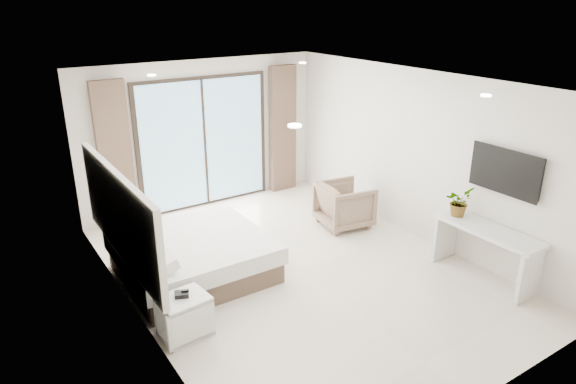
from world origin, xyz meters
The scene contains 8 objects.
ground centered at (0.00, 0.00, 0.00)m, with size 6.20×6.20×0.00m, color beige.
room_shell centered at (-0.20, 0.80, 1.58)m, with size 4.62×6.22×2.72m.
bed centered at (-1.32, 0.72, 0.29)m, with size 1.97×1.88×0.69m.
nightstand centered at (-1.97, -0.52, 0.25)m, with size 0.59×0.50×0.50m.
phone centered at (-1.96, -0.49, 0.53)m, with size 0.16×0.12×0.05m, color black.
console_desk centered at (2.04, -1.59, 0.56)m, with size 0.48×1.54×0.77m.
plant centered at (2.04, -1.07, 0.93)m, with size 0.38×0.42×0.33m, color #33662D.
armchair centered at (1.54, 0.86, 0.42)m, with size 0.81×0.76×0.84m, color #867257.
Camera 1 is at (-3.74, -5.39, 3.73)m, focal length 32.00 mm.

